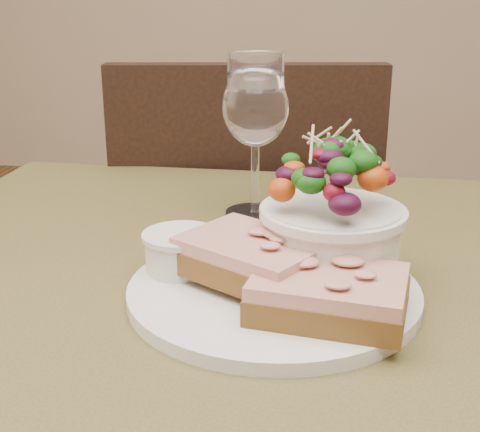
% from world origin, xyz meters
% --- Properties ---
extents(cafe_table, '(0.80, 0.80, 0.75)m').
position_xyz_m(cafe_table, '(0.00, 0.00, 0.65)').
color(cafe_table, '#45401D').
rests_on(cafe_table, ground).
extents(chair_far, '(0.48, 0.48, 0.90)m').
position_xyz_m(chair_far, '(-0.10, 0.61, 0.29)').
color(chair_far, black).
rests_on(chair_far, ground).
extents(dinner_plate, '(0.25, 0.25, 0.01)m').
position_xyz_m(dinner_plate, '(0.02, -0.01, 0.76)').
color(dinner_plate, white).
rests_on(dinner_plate, cafe_table).
extents(sandwich_front, '(0.13, 0.10, 0.03)m').
position_xyz_m(sandwich_front, '(0.07, -0.06, 0.78)').
color(sandwich_front, '#462712').
rests_on(sandwich_front, dinner_plate).
extents(sandwich_back, '(0.15, 0.14, 0.03)m').
position_xyz_m(sandwich_back, '(0.01, -0.01, 0.79)').
color(sandwich_back, '#462712').
rests_on(sandwich_back, dinner_plate).
extents(ramekin, '(0.07, 0.07, 0.04)m').
position_xyz_m(ramekin, '(-0.06, 0.01, 0.78)').
color(ramekin, silver).
rests_on(ramekin, dinner_plate).
extents(salad_bowl, '(0.12, 0.12, 0.13)m').
position_xyz_m(salad_bowl, '(0.07, 0.03, 0.82)').
color(salad_bowl, white).
rests_on(salad_bowl, dinner_plate).
extents(garnish, '(0.05, 0.04, 0.02)m').
position_xyz_m(garnish, '(-0.02, 0.07, 0.77)').
color(garnish, black).
rests_on(garnish, dinner_plate).
extents(wine_glass, '(0.08, 0.08, 0.18)m').
position_xyz_m(wine_glass, '(-0.02, 0.20, 0.87)').
color(wine_glass, white).
rests_on(wine_glass, cafe_table).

